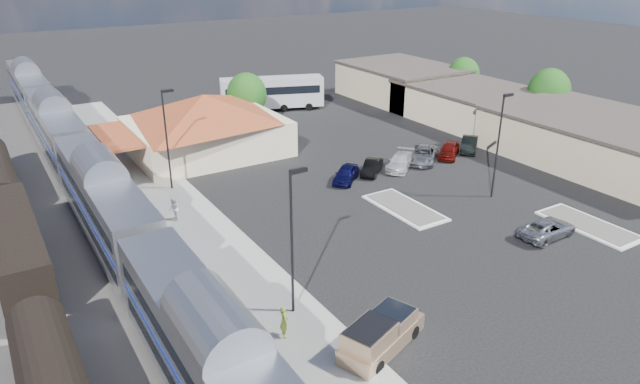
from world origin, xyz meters
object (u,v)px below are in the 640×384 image
station_depot (205,124)px  coach_bus (272,91)px  suv (547,229)px  pickup_truck (382,333)px

station_depot → coach_bus: size_ratio=1.35×
suv → coach_bus: bearing=-1.6°
suv → pickup_truck: bearing=99.7°
station_depot → suv: 34.60m
station_depot → suv: size_ratio=3.74×
pickup_truck → suv: 18.63m
suv → station_depot: bearing=22.4°
suv → coach_bus: (-0.36, 43.41, 1.80)m
station_depot → suv: (14.30, -31.41, -2.45)m
coach_bus → station_depot: bearing=150.4°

